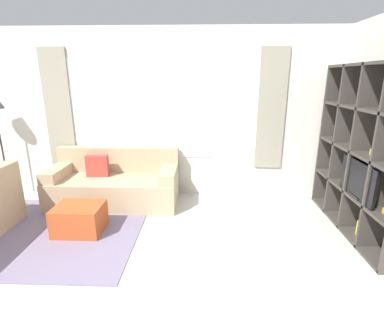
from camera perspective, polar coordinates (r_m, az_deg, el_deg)
name	(u,v)px	position (r m, az deg, el deg)	size (l,w,h in m)	color
ground_plane	(124,318)	(2.88, -12.81, -26.06)	(16.00, 16.00, 0.00)	beige
wall_back	(164,115)	(5.01, -5.36, 10.07)	(6.88, 0.11, 2.70)	silver
area_rug	(50,232)	(4.42, -25.47, -10.91)	(2.36, 2.06, 0.01)	slate
shelving_unit	(367,153)	(4.30, 30.35, 2.41)	(0.38, 2.00, 2.11)	silver
couch_main	(115,184)	(4.95, -14.49, -3.01)	(1.99, 0.88, 0.85)	tan
ottoman	(80,219)	(4.19, -20.62, -9.09)	(0.60, 0.49, 0.37)	#B74C23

